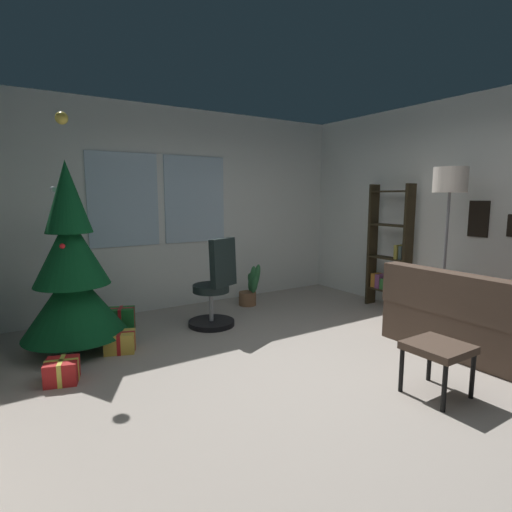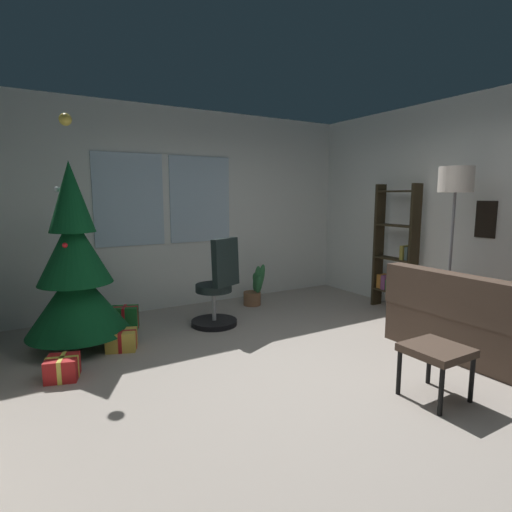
% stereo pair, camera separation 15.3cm
% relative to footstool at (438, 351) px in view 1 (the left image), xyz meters
% --- Properties ---
extents(ground_plane, '(5.00, 5.66, 0.10)m').
position_rel_footstool_xyz_m(ground_plane, '(-0.54, 0.76, -0.41)').
color(ground_plane, '#A79C91').
extents(wall_back_with_windows, '(5.00, 0.12, 2.76)m').
position_rel_footstool_xyz_m(wall_back_with_windows, '(-0.56, 3.63, 1.02)').
color(wall_back_with_windows, silver).
rests_on(wall_back_with_windows, ground_plane).
extents(wall_right_with_frames, '(0.12, 5.66, 2.76)m').
position_rel_footstool_xyz_m(wall_right_with_frames, '(2.00, 0.76, 1.02)').
color(wall_right_with_frames, silver).
rests_on(wall_right_with_frames, ground_plane).
extents(footstool, '(0.43, 0.43, 0.42)m').
position_rel_footstool_xyz_m(footstool, '(0.00, 0.00, 0.00)').
color(footstool, '#4C3A2E').
rests_on(footstool, ground_plane).
extents(holiday_tree, '(1.02, 1.02, 2.36)m').
position_rel_footstool_xyz_m(holiday_tree, '(-2.23, 2.59, 0.43)').
color(holiday_tree, '#4C331E').
rests_on(holiday_tree, ground_plane).
extents(gift_box_red, '(0.32, 0.32, 0.20)m').
position_rel_footstool_xyz_m(gift_box_red, '(-2.46, 1.86, -0.27)').
color(gift_box_red, red).
rests_on(gift_box_red, ground_plane).
extents(gift_box_green, '(0.36, 0.30, 0.28)m').
position_rel_footstool_xyz_m(gift_box_green, '(-1.68, 2.95, -0.23)').
color(gift_box_green, '#1E722D').
rests_on(gift_box_green, ground_plane).
extents(gift_box_gold, '(0.36, 0.33, 0.21)m').
position_rel_footstool_xyz_m(gift_box_gold, '(-1.87, 2.29, -0.26)').
color(gift_box_gold, gold).
rests_on(gift_box_gold, ground_plane).
extents(office_chair, '(0.56, 0.58, 1.08)m').
position_rel_footstool_xyz_m(office_chair, '(-0.68, 2.48, 0.06)').
color(office_chair, black).
rests_on(office_chair, ground_plane).
extents(bookshelf, '(0.18, 0.64, 1.73)m').
position_rel_footstool_xyz_m(bookshelf, '(1.74, 1.90, 0.39)').
color(bookshelf, black).
rests_on(bookshelf, ground_plane).
extents(floor_lamp, '(0.37, 0.37, 1.89)m').
position_rel_footstool_xyz_m(floor_lamp, '(1.47, 0.90, 1.25)').
color(floor_lamp, slate).
rests_on(floor_lamp, ground_plane).
extents(potted_plant, '(0.35, 0.38, 0.61)m').
position_rel_footstool_xyz_m(potted_plant, '(0.20, 3.08, -0.12)').
color(potted_plant, brown).
rests_on(potted_plant, ground_plane).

